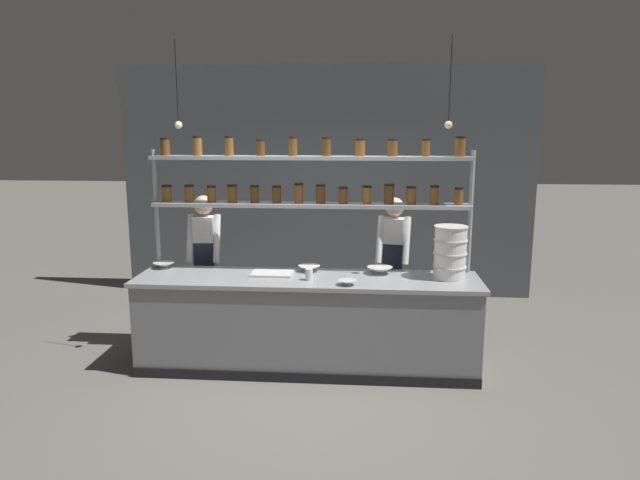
{
  "coord_description": "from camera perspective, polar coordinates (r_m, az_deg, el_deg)",
  "views": [
    {
      "loc": [
        0.55,
        -5.3,
        2.32
      ],
      "look_at": [
        0.11,
        0.2,
        1.25
      ],
      "focal_mm": 32.0,
      "sensor_mm": 36.0,
      "label": 1
    }
  ],
  "objects": [
    {
      "name": "ground_plane",
      "position": [
        5.81,
        -1.28,
        -12.56
      ],
      "size": [
        40.0,
        40.0,
        0.0
      ],
      "primitive_type": "plane",
      "color": "slate"
    },
    {
      "name": "prep_bowl_near_right",
      "position": [
        6.08,
        -15.34,
        -2.46
      ],
      "size": [
        0.21,
        0.21,
        0.06
      ],
      "color": "silver",
      "rests_on": "prep_counter"
    },
    {
      "name": "cutting_board",
      "position": [
        5.62,
        -4.82,
        -3.37
      ],
      "size": [
        0.4,
        0.26,
        0.02
      ],
      "color": "silver",
      "rests_on": "prep_counter"
    },
    {
      "name": "chef_left",
      "position": [
        6.35,
        -11.39,
        -1.86
      ],
      "size": [
        0.37,
        0.3,
        1.63
      ],
      "rotation": [
        0.0,
        0.0,
        0.07
      ],
      "color": "black",
      "rests_on": "ground_plane"
    },
    {
      "name": "prep_bowl_near_left",
      "position": [
        5.67,
        6.0,
        -3.03
      ],
      "size": [
        0.25,
        0.25,
        0.07
      ],
      "color": "silver",
      "rests_on": "prep_counter"
    },
    {
      "name": "prep_counter",
      "position": [
        5.64,
        -1.3,
        -8.28
      ],
      "size": [
        3.32,
        0.76,
        0.92
      ],
      "color": "gray",
      "rests_on": "ground_plane"
    },
    {
      "name": "prep_bowl_center_front",
      "position": [
        5.23,
        2.77,
        -4.29
      ],
      "size": [
        0.17,
        0.17,
        0.05
      ],
      "color": "silver",
      "rests_on": "prep_counter"
    },
    {
      "name": "container_stack",
      "position": [
        5.54,
        12.88,
        -1.22
      ],
      "size": [
        0.32,
        0.32,
        0.51
      ],
      "color": "white",
      "rests_on": "prep_counter"
    },
    {
      "name": "pendant_light_row",
      "position": [
        5.32,
        -0.91,
        11.96
      ],
      "size": [
        2.56,
        0.07,
        0.81
      ],
      "color": "black"
    },
    {
      "name": "chef_center",
      "position": [
        6.29,
        7.34,
        -2.0
      ],
      "size": [
        0.39,
        0.32,
        1.6
      ],
      "rotation": [
        0.0,
        0.0,
        -0.17
      ],
      "color": "black",
      "rests_on": "ground_plane"
    },
    {
      "name": "back_wall",
      "position": [
        8.0,
        0.6,
        5.77
      ],
      "size": [
        5.72,
        0.12,
        3.19
      ],
      "primitive_type": "cube",
      "color": "#4C5156",
      "rests_on": "ground_plane"
    },
    {
      "name": "serving_cup_front",
      "position": [
        5.39,
        -1.11,
        -3.47
      ],
      "size": [
        0.07,
        0.07,
        0.11
      ],
      "color": "silver",
      "rests_on": "prep_counter"
    },
    {
      "name": "prep_bowl_center_back",
      "position": [
        5.73,
        -1.08,
        -2.87
      ],
      "size": [
        0.22,
        0.22,
        0.06
      ],
      "color": "white",
      "rests_on": "prep_counter"
    },
    {
      "name": "spice_shelf_unit",
      "position": [
        5.68,
        -0.99,
        5.5
      ],
      "size": [
        3.21,
        0.28,
        2.26
      ],
      "color": "#999BA0",
      "rests_on": "ground_plane"
    }
  ]
}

